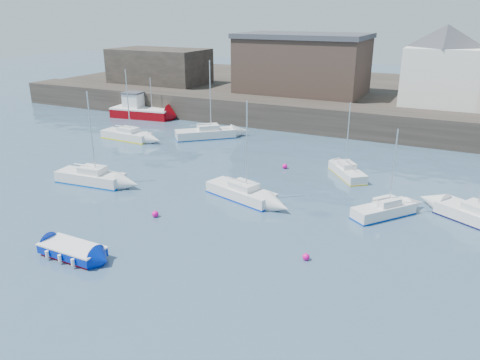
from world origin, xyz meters
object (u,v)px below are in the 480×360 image
at_px(fishing_boat, 140,110).
at_px(sailboat_f, 347,172).
at_px(sailboat_a, 91,177).
at_px(sailboat_b, 241,192).
at_px(sailboat_h, 206,133).
at_px(sailboat_e, 127,135).
at_px(buoy_far, 285,168).
at_px(sailboat_c, 384,210).
at_px(buoy_near, 155,217).
at_px(blue_dinghy, 72,250).
at_px(buoy_mid, 306,260).

bearing_deg(fishing_boat, sailboat_f, -20.27).
distance_m(sailboat_a, sailboat_b, 12.53).
distance_m(sailboat_a, sailboat_h, 16.42).
xyz_separation_m(sailboat_b, sailboat_e, (-18.48, 9.76, 0.01)).
relative_size(sailboat_a, sailboat_h, 0.90).
xyz_separation_m(sailboat_f, buoy_far, (-5.46, -0.33, -0.43)).
distance_m(sailboat_b, sailboat_e, 20.90).
height_order(sailboat_b, sailboat_c, sailboat_b).
bearing_deg(buoy_near, sailboat_c, 26.36).
distance_m(blue_dinghy, fishing_boat, 36.81).
distance_m(sailboat_c, sailboat_f, 8.12).
bearing_deg(buoy_far, sailboat_h, 152.57).
xyz_separation_m(fishing_boat, buoy_mid, (31.19, -25.92, -1.01)).
bearing_deg(sailboat_e, sailboat_h, 29.27).
height_order(sailboat_b, buoy_far, sailboat_b).
height_order(fishing_boat, sailboat_b, sailboat_b).
bearing_deg(blue_dinghy, sailboat_e, 122.11).
relative_size(sailboat_b, sailboat_e, 0.99).
xyz_separation_m(blue_dinghy, buoy_near, (0.97, 6.56, -0.41)).
height_order(blue_dinghy, buoy_mid, blue_dinghy).
height_order(sailboat_h, buoy_far, sailboat_h).
bearing_deg(fishing_boat, blue_dinghy, -58.59).
xyz_separation_m(sailboat_e, buoy_far, (18.91, -1.79, -0.49)).
height_order(sailboat_b, buoy_mid, sailboat_b).
xyz_separation_m(sailboat_f, buoy_near, (-9.68, -13.83, -0.43)).
bearing_deg(blue_dinghy, sailboat_a, 127.92).
distance_m(buoy_mid, buoy_far, 16.09).
bearing_deg(sailboat_a, buoy_mid, -12.04).
distance_m(sailboat_f, buoy_mid, 14.97).
height_order(blue_dinghy, fishing_boat, fishing_boat).
distance_m(blue_dinghy, sailboat_b, 13.00).
xyz_separation_m(blue_dinghy, buoy_far, (5.20, 20.07, -0.41)).
bearing_deg(fishing_boat, sailboat_c, -27.82).
height_order(sailboat_h, buoy_near, sailboat_h).
bearing_deg(sailboat_c, buoy_mid, -109.72).
height_order(blue_dinghy, sailboat_c, sailboat_c).
xyz_separation_m(buoy_near, buoy_mid, (11.04, -1.07, 0.00)).
relative_size(blue_dinghy, sailboat_f, 0.64).
xyz_separation_m(fishing_boat, sailboat_e, (5.47, -9.55, -0.52)).
bearing_deg(sailboat_c, sailboat_h, 149.26).
bearing_deg(sailboat_h, sailboat_b, -51.57).
bearing_deg(buoy_far, buoy_near, -107.37).
height_order(fishing_boat, sailboat_h, sailboat_h).
xyz_separation_m(sailboat_a, sailboat_h, (1.24, 16.37, 0.02)).
relative_size(fishing_boat, buoy_near, 17.96).
xyz_separation_m(sailboat_a, buoy_far, (12.72, 10.41, -0.53)).
bearing_deg(sailboat_c, buoy_near, -153.64).
bearing_deg(sailboat_h, buoy_mid, -48.30).
relative_size(blue_dinghy, fishing_boat, 0.48).
relative_size(blue_dinghy, sailboat_a, 0.53).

